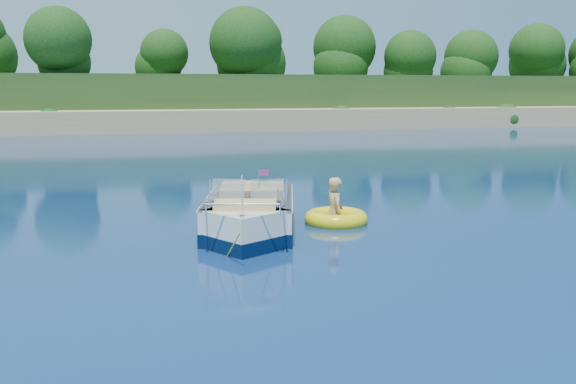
# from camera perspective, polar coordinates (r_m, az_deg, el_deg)

# --- Properties ---
(ground) EXTENTS (160.00, 160.00, 0.00)m
(ground) POSITION_cam_1_polar(r_m,az_deg,el_deg) (9.89, -8.43, -8.50)
(ground) COLOR #091A44
(ground) RESTS_ON ground
(shoreline) EXTENTS (170.00, 59.00, 6.00)m
(shoreline) POSITION_cam_1_polar(r_m,az_deg,el_deg) (73.18, -14.40, 7.35)
(shoreline) COLOR #9F845C
(shoreline) RESTS_ON ground
(treeline) EXTENTS (150.00, 7.12, 8.19)m
(treeline) POSITION_cam_1_polar(r_m,az_deg,el_deg) (50.46, -14.16, 11.85)
(treeline) COLOR black
(treeline) RESTS_ON ground
(motorboat) EXTENTS (2.62, 4.93, 1.68)m
(motorboat) POSITION_cam_1_polar(r_m,az_deg,el_deg) (13.36, -3.46, -2.31)
(motorboat) COLOR silver
(motorboat) RESTS_ON ground
(tow_tube) EXTENTS (1.61, 1.61, 0.38)m
(tow_tube) POSITION_cam_1_polar(r_m,az_deg,el_deg) (14.45, 4.29, -2.37)
(tow_tube) COLOR yellow
(tow_tube) RESTS_ON ground
(boy) EXTENTS (0.44, 0.90, 1.73)m
(boy) POSITION_cam_1_polar(r_m,az_deg,el_deg) (14.46, 4.10, -2.76)
(boy) COLOR tan
(boy) RESTS_ON ground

